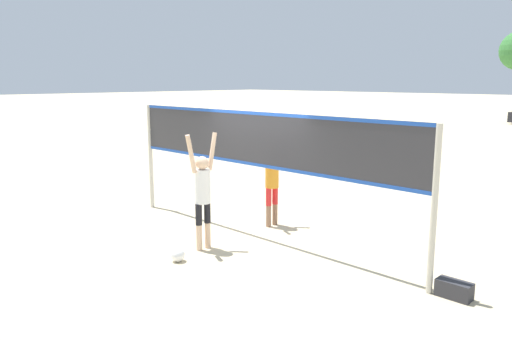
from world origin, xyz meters
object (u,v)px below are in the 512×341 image
volleyball_net (256,147)px  player_blocker (272,176)px  gear_bag (454,289)px  player_spiker (203,189)px  volleyball (178,255)px

volleyball_net → player_blocker: size_ratio=3.50×
gear_bag → volleyball_net: bearing=-178.8°
player_spiker → volleyball_net: bearing=-15.1°
player_blocker → volleyball: 2.86m
player_blocker → gear_bag: size_ratio=4.19×
volleyball_net → player_blocker: volleyball_net is taller
player_spiker → player_blocker: 1.96m
player_blocker → volleyball: player_blocker is taller
volleyball_net → gear_bag: size_ratio=14.68×
player_spiker → gear_bag: bearing=-74.4°
volleyball_net → player_blocker: bearing=114.2°
volleyball_net → player_spiker: 1.31m
player_spiker → player_blocker: player_spiker is taller
volleyball → gear_bag: size_ratio=0.48×
player_blocker → gear_bag: (4.26, -0.80, -0.95)m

